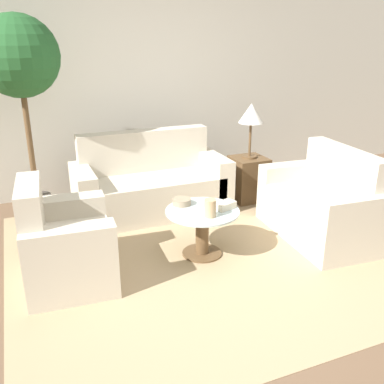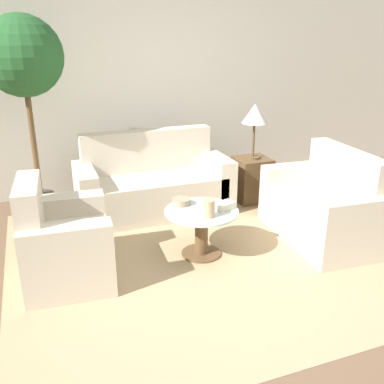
{
  "view_description": "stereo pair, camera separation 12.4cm",
  "coord_description": "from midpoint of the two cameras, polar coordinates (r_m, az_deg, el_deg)",
  "views": [
    {
      "loc": [
        -1.55,
        -2.65,
        1.98
      ],
      "look_at": [
        -0.07,
        0.92,
        0.55
      ],
      "focal_mm": 40.0,
      "sensor_mm": 36.0,
      "label": 1
    },
    {
      "loc": [
        -1.43,
        -2.7,
        1.98
      ],
      "look_at": [
        -0.07,
        0.92,
        0.55
      ],
      "focal_mm": 40.0,
      "sensor_mm": 36.0,
      "label": 2
    }
  ],
  "objects": [
    {
      "name": "coffee_table",
      "position": [
        4.01,
        2.15,
        -4.61
      ],
      "size": [
        0.69,
        0.69,
        0.46
      ],
      "color": "brown",
      "rests_on": "ground_plane"
    },
    {
      "name": "table_lamp",
      "position": [
        5.21,
        9.05,
        10.03
      ],
      "size": [
        0.3,
        0.3,
        0.66
      ],
      "color": "brown",
      "rests_on": "side_table"
    },
    {
      "name": "armchair",
      "position": [
        3.77,
        -16.19,
        -6.93
      ],
      "size": [
        0.76,
        0.92,
        0.9
      ],
      "rotation": [
        0.0,
        0.0,
        1.5
      ],
      "color": "beige",
      "rests_on": "ground_plane"
    },
    {
      "name": "ground_plane",
      "position": [
        3.65,
        7.28,
        -12.77
      ],
      "size": [
        14.0,
        14.0,
        0.0
      ],
      "primitive_type": "plane",
      "color": "brown"
    },
    {
      "name": "bowl",
      "position": [
        4.06,
        -0.54,
        -1.29
      ],
      "size": [
        0.17,
        0.17,
        0.06
      ],
      "color": "gray",
      "rests_on": "coffee_table"
    },
    {
      "name": "potted_plant",
      "position": [
        4.8,
        -20.86,
        15.63
      ],
      "size": [
        0.82,
        0.82,
        2.19
      ],
      "color": "#3D3833",
      "rests_on": "ground_plane"
    },
    {
      "name": "side_table",
      "position": [
        5.4,
        8.59,
        1.67
      ],
      "size": [
        0.41,
        0.41,
        0.55
      ],
      "color": "brown",
      "rests_on": "ground_plane"
    },
    {
      "name": "rug",
      "position": [
        4.14,
        2.1,
        -8.25
      ],
      "size": [
        3.52,
        3.26,
        0.01
      ],
      "color": "tan",
      "rests_on": "ground_plane"
    },
    {
      "name": "vase",
      "position": [
        3.78,
        3.21,
        -2.19
      ],
      "size": [
        0.11,
        0.11,
        0.16
      ],
      "color": "tan",
      "rests_on": "coffee_table"
    },
    {
      "name": "sofa_main",
      "position": [
        5.02,
        -4.53,
        0.75
      ],
      "size": [
        1.75,
        0.76,
        0.93
      ],
      "color": "beige",
      "rests_on": "ground_plane"
    },
    {
      "name": "book_stack",
      "position": [
        3.98,
        5.28,
        -1.83
      ],
      "size": [
        0.22,
        0.17,
        0.07
      ],
      "rotation": [
        0.0,
        0.0,
        0.33
      ],
      "color": "beige",
      "rests_on": "coffee_table"
    },
    {
      "name": "wall_back",
      "position": [
        5.76,
        -5.67,
        13.42
      ],
      "size": [
        10.0,
        0.06,
        2.6
      ],
      "color": "beige",
      "rests_on": "ground_plane"
    },
    {
      "name": "loveseat",
      "position": [
        4.58,
        18.09,
        -2.2
      ],
      "size": [
        0.81,
        1.34,
        0.91
      ],
      "rotation": [
        0.0,
        0.0,
        -1.64
      ],
      "color": "beige",
      "rests_on": "ground_plane"
    }
  ]
}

